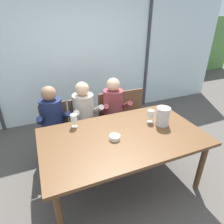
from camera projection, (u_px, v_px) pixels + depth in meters
ground at (98, 142)px, 3.49m from camera, size 14.00×14.00×0.00m
window_glass_panel at (78, 57)px, 3.85m from camera, size 7.15×0.03×2.60m
window_mullion_right at (147, 52)px, 4.37m from camera, size 0.06×0.06×2.60m
hillside_vineyard at (57, 49)px, 6.46m from camera, size 13.15×2.40×1.99m
dining_table at (123, 140)px, 2.34m from camera, size 1.95×1.13×0.77m
chair_near_curtain at (56, 127)px, 2.99m from camera, size 0.45×0.45×0.87m
chair_left_of_center at (84, 121)px, 3.15m from camera, size 0.48×0.48×0.87m
chair_center at (112, 115)px, 3.34m from camera, size 0.48×0.48×0.87m
chair_right_of_center at (134, 111)px, 3.48m from camera, size 0.45×0.45×0.87m
person_navy_polo at (54, 121)px, 2.80m from camera, size 0.47×0.62×1.19m
person_beige_jumper at (86, 115)px, 2.96m from camera, size 0.49×0.63×1.19m
person_maroon_top at (115, 110)px, 3.12m from camera, size 0.49×0.63×1.19m
ice_bucket_primary at (163, 116)px, 2.48m from camera, size 0.18×0.18×0.25m
tasting_bowl at (115, 137)px, 2.23m from camera, size 0.13×0.13×0.05m
wine_glass_by_left_taster at (74, 118)px, 2.43m from camera, size 0.08×0.08×0.17m
wine_glass_near_bucket at (151, 114)px, 2.55m from camera, size 0.08×0.08×0.17m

